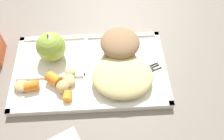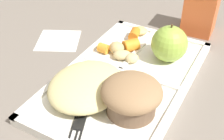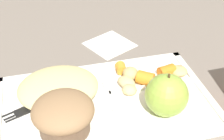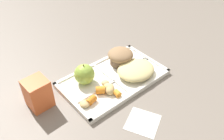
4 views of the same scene
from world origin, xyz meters
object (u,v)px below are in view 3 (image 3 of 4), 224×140
at_px(lunch_tray, 105,104).
at_px(bran_muffin, 63,115).
at_px(plastic_fork, 42,103).
at_px(green_apple, 167,95).

distance_m(lunch_tray, bran_muffin, 0.10).
bearing_deg(lunch_tray, bran_muffin, 31.49).
distance_m(bran_muffin, plastic_fork, 0.08).
bearing_deg(lunch_tray, plastic_fork, -12.05).
xyz_separation_m(bran_muffin, plastic_fork, (0.03, -0.07, -0.03)).
height_order(lunch_tray, bran_muffin, bran_muffin).
xyz_separation_m(lunch_tray, green_apple, (-0.09, 0.05, 0.04)).
bearing_deg(plastic_fork, bran_muffin, 114.41).
relative_size(green_apple, bran_muffin, 0.81).
xyz_separation_m(green_apple, bran_muffin, (0.17, 0.00, -0.00)).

